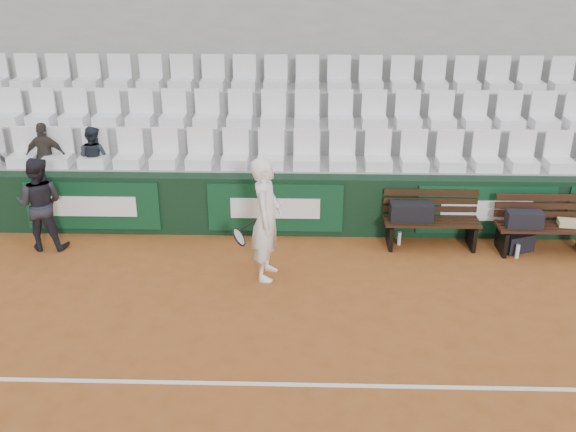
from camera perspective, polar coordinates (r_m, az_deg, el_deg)
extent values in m
plane|color=#9D5223|center=(7.37, -0.93, -14.75)|extent=(80.00, 80.00, 0.00)
cube|color=white|center=(7.36, -0.93, -14.73)|extent=(18.00, 0.06, 0.01)
cube|color=black|center=(10.59, -0.01, 0.99)|extent=(18.00, 0.30, 1.00)
cube|color=#0C381E|center=(10.99, -16.97, 0.88)|extent=(2.20, 0.04, 0.82)
cube|color=#0C381E|center=(10.43, -1.14, 0.74)|extent=(2.20, 0.04, 0.82)
cube|color=#0C381E|center=(10.82, 17.15, 0.51)|extent=(2.20, 0.04, 0.82)
cube|color=gray|center=(11.17, 0.08, 2.22)|extent=(18.00, 0.95, 1.00)
cube|color=gray|center=(11.98, 0.20, 4.87)|extent=(18.00, 0.95, 1.45)
cube|color=#969693|center=(12.82, 0.31, 7.19)|extent=(18.00, 0.95, 1.90)
cube|color=#969693|center=(13.14, 0.39, 13.20)|extent=(18.00, 0.30, 4.40)
cube|color=white|center=(10.73, 0.06, 5.93)|extent=(11.90, 0.44, 0.63)
cube|color=white|center=(11.52, 0.19, 9.50)|extent=(11.90, 0.44, 0.63)
cube|color=silver|center=(12.35, 0.31, 12.60)|extent=(11.90, 0.44, 0.63)
cube|color=black|center=(10.48, 12.55, -1.51)|extent=(1.50, 0.56, 0.45)
cube|color=#33190F|center=(10.81, 21.78, -1.92)|extent=(1.50, 0.56, 0.45)
cube|color=black|center=(10.28, 10.91, 0.38)|extent=(0.67, 0.29, 0.29)
cube|color=black|center=(10.52, 20.25, -0.26)|extent=(0.55, 0.26, 0.25)
cube|color=#C7C181|center=(10.85, 23.70, -0.57)|extent=(0.35, 0.28, 0.09)
cube|color=black|center=(10.75, 19.68, -2.19)|extent=(0.55, 0.45, 0.29)
cylinder|color=silver|center=(10.48, 9.85, -1.97)|extent=(0.06, 0.06, 0.22)
cylinder|color=silver|center=(10.52, 19.72, -2.97)|extent=(0.06, 0.06, 0.22)
imported|color=white|center=(9.06, -1.92, -0.27)|extent=(0.51, 0.71, 1.81)
torus|color=black|center=(9.21, -4.38, -1.86)|extent=(0.19, 0.30, 0.26)
cylinder|color=black|center=(9.12, -3.59, -0.81)|extent=(0.26, 0.03, 0.20)
imported|color=black|center=(10.70, -21.18, 1.02)|extent=(0.75, 0.60, 1.50)
imported|color=#342F2A|center=(11.57, -21.03, 7.08)|extent=(0.70, 0.32, 1.18)
imported|color=#1E242D|center=(11.29, -17.13, 7.08)|extent=(0.66, 0.58, 1.12)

